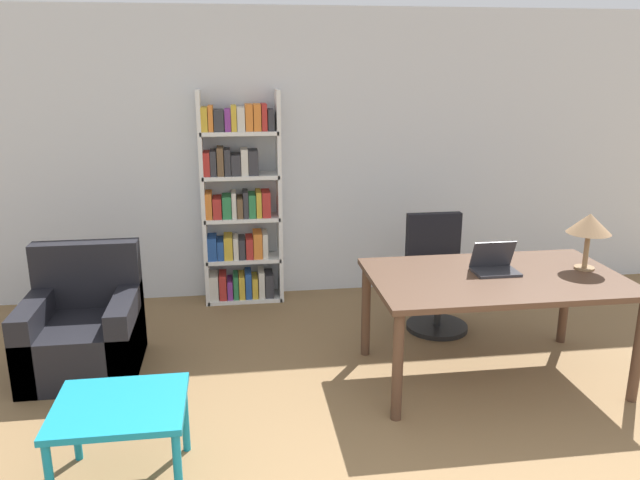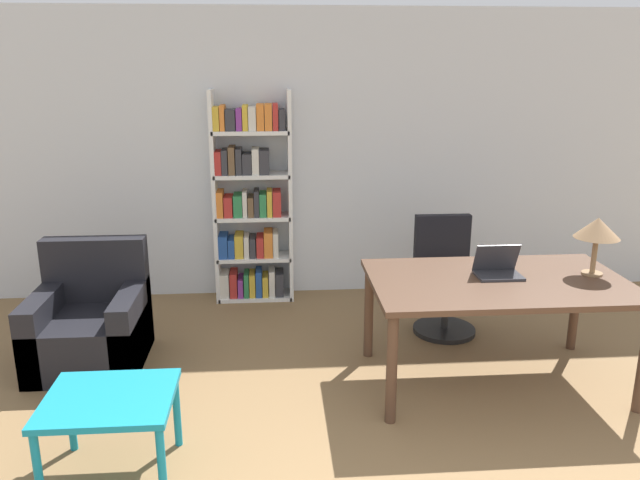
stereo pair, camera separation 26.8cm
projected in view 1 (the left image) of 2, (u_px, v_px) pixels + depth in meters
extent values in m
cube|color=silver|center=(323.00, 156.00, 5.95)|extent=(8.00, 0.06, 2.70)
cube|color=#4C3323|center=(496.00, 278.00, 4.35)|extent=(1.76, 1.06, 0.04)
cylinder|color=#4C3323|center=(398.00, 367.00, 3.90)|extent=(0.07, 0.07, 0.73)
cylinder|color=#4C3323|center=(638.00, 351.00, 4.12)|extent=(0.07, 0.07, 0.73)
cylinder|color=#4C3323|center=(366.00, 310.00, 4.80)|extent=(0.07, 0.07, 0.73)
cylinder|color=#4C3323|center=(565.00, 300.00, 5.02)|extent=(0.07, 0.07, 0.73)
cube|color=#2D2D33|center=(495.00, 272.00, 4.40)|extent=(0.31, 0.22, 0.02)
cube|color=#2D2D33|center=(493.00, 254.00, 4.43)|extent=(0.31, 0.09, 0.20)
cube|color=white|center=(492.00, 254.00, 4.44)|extent=(0.28, 0.08, 0.18)
cylinder|color=olive|center=(584.00, 268.00, 4.49)|extent=(0.14, 0.14, 0.01)
cylinder|color=olive|center=(586.00, 250.00, 4.45)|extent=(0.04, 0.04, 0.25)
cone|color=#93704C|center=(590.00, 223.00, 4.40)|extent=(0.31, 0.31, 0.14)
cylinder|color=black|center=(437.00, 327.00, 5.35)|extent=(0.52, 0.52, 0.04)
cylinder|color=#262626|center=(438.00, 305.00, 5.30)|extent=(0.06, 0.06, 0.35)
cube|color=black|center=(439.00, 280.00, 5.24)|extent=(0.50, 0.50, 0.10)
cube|color=black|center=(433.00, 240.00, 5.36)|extent=(0.47, 0.08, 0.48)
cube|color=teal|center=(119.00, 406.00, 3.26)|extent=(0.68, 0.60, 0.04)
cylinder|color=teal|center=(178.00, 472.00, 3.12)|extent=(0.04, 0.04, 0.45)
cylinder|color=teal|center=(75.00, 424.00, 3.53)|extent=(0.04, 0.04, 0.45)
cylinder|color=teal|center=(185.00, 416.00, 3.62)|extent=(0.04, 0.04, 0.45)
cube|color=black|center=(84.00, 346.00, 4.57)|extent=(0.79, 0.80, 0.40)
cube|color=black|center=(87.00, 274.00, 4.75)|extent=(0.79, 0.16, 0.50)
cube|color=black|center=(38.00, 338.00, 4.51)|extent=(0.16, 0.80, 0.57)
cube|color=black|center=(127.00, 332.00, 4.59)|extent=(0.16, 0.80, 0.57)
cube|color=white|center=(203.00, 200.00, 5.72)|extent=(0.04, 0.28, 1.98)
cube|color=white|center=(279.00, 198.00, 5.81)|extent=(0.04, 0.28, 1.98)
cube|color=white|center=(245.00, 297.00, 6.03)|extent=(0.70, 0.28, 0.04)
cube|color=silver|center=(214.00, 286.00, 5.95)|extent=(0.08, 0.24, 0.24)
cube|color=#B72D28|center=(223.00, 285.00, 5.96)|extent=(0.07, 0.24, 0.24)
cube|color=#7F338C|center=(230.00, 288.00, 5.98)|extent=(0.05, 0.24, 0.18)
cube|color=#2D7F47|center=(236.00, 285.00, 5.98)|extent=(0.05, 0.24, 0.23)
cube|color=gold|center=(242.00, 285.00, 5.99)|extent=(0.05, 0.24, 0.22)
cube|color=#234C99|center=(248.00, 283.00, 6.00)|extent=(0.06, 0.24, 0.25)
cube|color=gold|center=(255.00, 285.00, 6.01)|extent=(0.05, 0.24, 0.20)
cube|color=silver|center=(261.00, 282.00, 6.01)|extent=(0.06, 0.24, 0.25)
cube|color=#333338|center=(269.00, 283.00, 6.03)|extent=(0.08, 0.24, 0.23)
cube|color=white|center=(244.00, 258.00, 5.92)|extent=(0.70, 0.28, 0.04)
cube|color=#234C99|center=(212.00, 247.00, 5.85)|extent=(0.08, 0.24, 0.21)
cube|color=#234C99|center=(221.00, 248.00, 5.86)|extent=(0.06, 0.24, 0.18)
cube|color=gold|center=(228.00, 246.00, 5.87)|extent=(0.08, 0.24, 0.22)
cube|color=silver|center=(236.00, 246.00, 5.88)|extent=(0.05, 0.24, 0.21)
cube|color=#333338|center=(242.00, 247.00, 5.89)|extent=(0.06, 0.24, 0.19)
cube|color=#B72D28|center=(249.00, 247.00, 5.90)|extent=(0.07, 0.24, 0.19)
cube|color=orange|center=(258.00, 244.00, 5.90)|extent=(0.08, 0.24, 0.24)
cube|color=silver|center=(265.00, 244.00, 5.91)|extent=(0.05, 0.24, 0.23)
cube|color=white|center=(242.00, 218.00, 5.81)|extent=(0.70, 0.28, 0.04)
cube|color=orange|center=(209.00, 205.00, 5.74)|extent=(0.06, 0.24, 0.24)
cube|color=#B72D28|center=(217.00, 207.00, 5.75)|extent=(0.08, 0.24, 0.19)
cube|color=#2D7F47|center=(227.00, 206.00, 5.76)|extent=(0.08, 0.24, 0.20)
cube|color=silver|center=(234.00, 204.00, 5.77)|extent=(0.04, 0.24, 0.24)
cube|color=brown|center=(240.00, 207.00, 5.78)|extent=(0.05, 0.24, 0.18)
cube|color=#333338|center=(246.00, 203.00, 5.78)|extent=(0.05, 0.24, 0.24)
cube|color=#2D7F47|center=(252.00, 205.00, 5.79)|extent=(0.06, 0.24, 0.21)
cube|color=gold|center=(259.00, 203.00, 5.80)|extent=(0.05, 0.24, 0.24)
cube|color=#B72D28|center=(266.00, 203.00, 5.81)|extent=(0.08, 0.24, 0.23)
cube|color=white|center=(241.00, 176.00, 5.71)|extent=(0.70, 0.28, 0.04)
cube|color=#B72D28|center=(207.00, 163.00, 5.63)|extent=(0.06, 0.24, 0.21)
cube|color=#333338|center=(213.00, 162.00, 5.64)|extent=(0.05, 0.24, 0.23)
cube|color=brown|center=(220.00, 161.00, 5.64)|extent=(0.06, 0.24, 0.25)
cube|color=#333338|center=(228.00, 162.00, 5.65)|extent=(0.05, 0.24, 0.24)
cube|color=#333338|center=(236.00, 164.00, 5.67)|extent=(0.08, 0.24, 0.19)
cube|color=silver|center=(244.00, 161.00, 5.67)|extent=(0.06, 0.24, 0.23)
cube|color=#333338|center=(253.00, 162.00, 5.69)|extent=(0.09, 0.24, 0.22)
cube|color=white|center=(239.00, 133.00, 5.60)|extent=(0.70, 0.28, 0.04)
cube|color=gold|center=(204.00, 119.00, 5.52)|extent=(0.06, 0.24, 0.21)
cube|color=orange|center=(211.00, 118.00, 5.53)|extent=(0.04, 0.24, 0.22)
cube|color=#333338|center=(219.00, 120.00, 5.54)|extent=(0.09, 0.24, 0.19)
cube|color=#7F338C|center=(228.00, 120.00, 5.55)|extent=(0.05, 0.24, 0.19)
cube|color=gold|center=(234.00, 118.00, 5.56)|extent=(0.05, 0.24, 0.22)
cube|color=silver|center=(241.00, 119.00, 5.57)|extent=(0.07, 0.24, 0.21)
cube|color=orange|center=(249.00, 117.00, 5.57)|extent=(0.07, 0.24, 0.23)
cube|color=orange|center=(257.00, 117.00, 5.58)|extent=(0.07, 0.24, 0.23)
cube|color=#B72D28|center=(264.00, 117.00, 5.59)|extent=(0.05, 0.24, 0.24)
cube|color=#333338|center=(270.00, 120.00, 5.61)|extent=(0.05, 0.24, 0.19)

